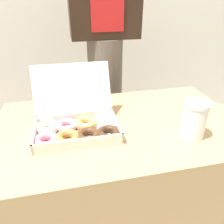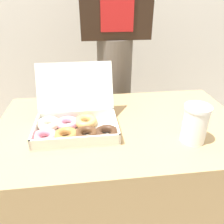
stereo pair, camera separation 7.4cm
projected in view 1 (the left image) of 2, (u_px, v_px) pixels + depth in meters
The scene contains 4 objects.
table at pixel (119, 184), 1.10m from camera, with size 1.05×0.63×0.72m.
donut_box at pixel (74, 125), 0.85m from camera, with size 0.36×0.30×0.23m.
coffee_cup at pixel (194, 120), 0.81m from camera, with size 0.09×0.09×0.14m.
person_customer at pixel (105, 34), 1.34m from camera, with size 0.41×0.23×1.81m.
Camera 1 is at (-0.21, -0.77, 1.20)m, focal length 35.00 mm.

